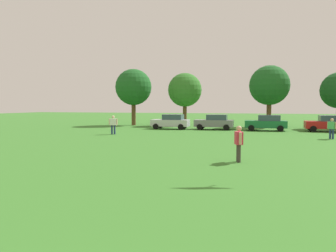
# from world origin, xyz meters

# --- Properties ---
(ground_plane) EXTENTS (160.00, 160.00, 0.00)m
(ground_plane) POSITION_xyz_m (0.00, 30.00, 0.00)
(ground_plane) COLOR #387528
(adult_bystander) EXTENTS (0.45, 0.81, 1.74)m
(adult_bystander) POSITION_xyz_m (3.06, 15.30, 1.03)
(adult_bystander) COLOR #3F3833
(adult_bystander) RESTS_ON ground
(bystander_near_trees) EXTENTS (0.60, 0.61, 1.67)m
(bystander_near_trees) POSITION_xyz_m (9.73, 27.92, 0.99)
(bystander_near_trees) COLOR navy
(bystander_near_trees) RESTS_ON ground
(bystander_midfield) EXTENTS (0.83, 0.43, 1.76)m
(bystander_midfield) POSITION_xyz_m (-9.04, 27.08, 1.05)
(bystander_midfield) COLOR navy
(bystander_midfield) RESTS_ON ground
(parked_car_silver_0) EXTENTS (4.30, 2.02, 1.68)m
(parked_car_silver_0) POSITION_xyz_m (-5.58, 35.06, 0.86)
(parked_car_silver_0) COLOR silver
(parked_car_silver_0) RESTS_ON ground
(parked_car_gray_1) EXTENTS (4.30, 2.02, 1.68)m
(parked_car_gray_1) POSITION_xyz_m (-0.63, 35.62, 0.86)
(parked_car_gray_1) COLOR slate
(parked_car_gray_1) RESTS_ON ground
(parked_car_green_2) EXTENTS (4.30, 2.02, 1.68)m
(parked_car_green_2) POSITION_xyz_m (4.93, 35.42, 0.86)
(parked_car_green_2) COLOR #196B38
(parked_car_green_2) RESTS_ON ground
(parked_car_red_3) EXTENTS (4.30, 2.02, 1.68)m
(parked_car_red_3) POSITION_xyz_m (11.03, 35.77, 0.86)
(parked_car_red_3) COLOR red
(parked_car_red_3) RESTS_ON ground
(tree_far_left) EXTENTS (4.90, 4.90, 7.64)m
(tree_far_left) POSITION_xyz_m (-12.29, 40.40, 5.16)
(tree_far_left) COLOR brown
(tree_far_left) RESTS_ON ground
(tree_left) EXTENTS (4.53, 4.53, 7.06)m
(tree_left) POSITION_xyz_m (-5.45, 41.83, 4.76)
(tree_left) COLOR brown
(tree_left) RESTS_ON ground
(tree_right) EXTENTS (4.92, 4.92, 7.67)m
(tree_right) POSITION_xyz_m (5.38, 41.40, 5.17)
(tree_right) COLOR brown
(tree_right) RESTS_ON ground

